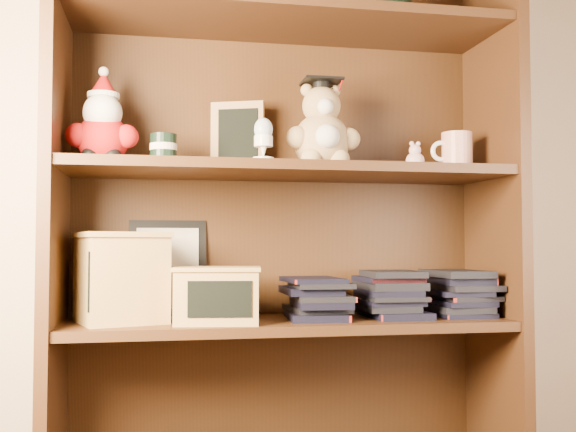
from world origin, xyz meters
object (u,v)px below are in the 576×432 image
at_px(bookcase, 284,232).
at_px(treats_box, 121,277).
at_px(teacher_mug, 456,152).
at_px(grad_teddy_bear, 322,133).

relative_size(bookcase, treats_box, 6.16).
bearing_deg(treats_box, teacher_mug, 0.06).
xyz_separation_m(bookcase, teacher_mug, (0.48, -0.05, 0.22)).
distance_m(teacher_mug, treats_box, 0.96).
bearing_deg(bookcase, teacher_mug, -6.06).
distance_m(bookcase, treats_box, 0.44).
height_order(bookcase, treats_box, bookcase).
xyz_separation_m(bookcase, treats_box, (-0.42, -0.05, -0.11)).
xyz_separation_m(grad_teddy_bear, treats_box, (-0.52, 0.01, -0.38)).
relative_size(bookcase, teacher_mug, 13.46).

